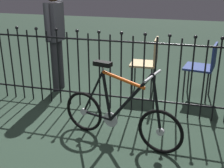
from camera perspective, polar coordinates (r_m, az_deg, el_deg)
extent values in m
plane|color=#213125|center=(3.64, -3.71, -8.90)|extent=(20.00, 20.00, 0.00)
cylinder|color=black|center=(4.71, -20.63, 3.79)|extent=(0.02, 0.02, 1.07)
cylinder|color=black|center=(4.62, -19.07, 3.68)|extent=(0.02, 0.02, 1.07)
cylinder|color=black|center=(4.54, -17.46, 3.56)|extent=(0.02, 0.02, 1.07)
sphere|color=black|center=(4.42, -18.23, 10.47)|extent=(0.05, 0.05, 0.05)
cylinder|color=black|center=(4.46, -15.79, 3.44)|extent=(0.02, 0.02, 1.07)
cylinder|color=black|center=(4.38, -14.06, 3.31)|extent=(0.02, 0.02, 1.07)
sphere|color=black|center=(4.26, -14.71, 10.47)|extent=(0.05, 0.05, 0.05)
cylinder|color=black|center=(4.31, -12.27, 3.17)|extent=(0.02, 0.02, 1.07)
cylinder|color=black|center=(4.24, -10.43, 3.02)|extent=(0.02, 0.02, 1.07)
sphere|color=black|center=(4.11, -10.93, 10.43)|extent=(0.05, 0.05, 0.05)
cylinder|color=black|center=(4.18, -8.52, 2.87)|extent=(0.02, 0.02, 1.07)
cylinder|color=black|center=(4.12, -6.56, 2.71)|extent=(0.02, 0.02, 1.07)
sphere|color=black|center=(3.99, -6.89, 10.34)|extent=(0.05, 0.05, 0.05)
cylinder|color=black|center=(4.07, -4.54, 2.54)|extent=(0.02, 0.02, 1.07)
cylinder|color=black|center=(4.02, -2.48, 2.36)|extent=(0.02, 0.02, 1.07)
sphere|color=black|center=(3.88, -2.60, 10.18)|extent=(0.05, 0.05, 0.05)
cylinder|color=black|center=(3.97, -0.37, 2.17)|extent=(0.02, 0.02, 1.07)
cylinder|color=black|center=(3.94, 1.79, 1.98)|extent=(0.02, 0.02, 1.07)
sphere|color=black|center=(3.80, 1.88, 9.96)|extent=(0.05, 0.05, 0.05)
cylinder|color=black|center=(3.91, 3.98, 1.78)|extent=(0.02, 0.02, 1.07)
cylinder|color=black|center=(3.88, 6.21, 1.58)|extent=(0.02, 0.02, 1.07)
sphere|color=black|center=(3.74, 6.54, 9.67)|extent=(0.05, 0.05, 0.05)
cylinder|color=black|center=(3.86, 8.46, 1.37)|extent=(0.02, 0.02, 1.07)
cylinder|color=black|center=(3.84, 10.74, 1.16)|extent=(0.02, 0.02, 1.07)
sphere|color=black|center=(3.70, 11.31, 9.31)|extent=(0.05, 0.05, 0.05)
cylinder|color=black|center=(3.84, 13.02, 0.94)|extent=(0.02, 0.02, 1.07)
cylinder|color=black|center=(3.84, 15.31, 0.72)|extent=(0.02, 0.02, 1.07)
sphere|color=black|center=(3.69, 16.12, 8.87)|extent=(0.05, 0.05, 0.05)
cylinder|color=black|center=(3.84, 17.60, 0.50)|extent=(0.02, 0.02, 1.07)
cylinder|color=black|center=(3.85, 19.88, 0.29)|extent=(0.02, 0.02, 1.07)
sphere|color=black|center=(3.71, 20.92, 8.38)|extent=(0.05, 0.05, 0.05)
cylinder|color=black|center=(4.10, -0.81, -2.31)|extent=(3.94, 0.03, 0.03)
cylinder|color=black|center=(3.87, -0.87, 8.52)|extent=(3.94, 0.03, 0.03)
torus|color=black|center=(3.52, -5.54, -5.42)|extent=(0.50, 0.16, 0.50)
cylinder|color=silver|center=(3.52, -5.54, -5.42)|extent=(0.09, 0.05, 0.08)
torus|color=black|center=(3.12, 9.49, -9.26)|extent=(0.50, 0.16, 0.50)
cylinder|color=silver|center=(3.12, 9.49, -9.26)|extent=(0.09, 0.05, 0.08)
cylinder|color=black|center=(3.10, 3.59, -2.85)|extent=(0.51, 0.16, 0.65)
cylinder|color=#EA5914|center=(3.07, 2.21, 0.83)|extent=(0.51, 0.16, 0.14)
cylinder|color=black|center=(3.24, -1.05, -2.41)|extent=(0.14, 0.07, 0.57)
cylinder|color=black|center=(3.42, -2.99, -6.21)|extent=(0.37, 0.12, 0.04)
cylinder|color=black|center=(3.33, -3.78, -1.69)|extent=(0.29, 0.10, 0.56)
cylinder|color=black|center=(2.99, 8.79, -3.85)|extent=(0.15, 0.07, 0.63)
cylinder|color=silver|center=(2.90, 8.03, 1.78)|extent=(0.03, 0.03, 0.02)
cylinder|color=silver|center=(2.91, 8.02, 1.59)|extent=(0.12, 0.39, 0.03)
cylinder|color=silver|center=(3.16, -1.84, 3.05)|extent=(0.03, 0.03, 0.07)
cube|color=black|center=(3.14, -1.85, 4.01)|extent=(0.22, 0.14, 0.05)
cylinder|color=silver|center=(3.34, -0.29, -7.02)|extent=(0.18, 0.06, 0.18)
cylinder|color=black|center=(4.52, 3.83, 0.50)|extent=(0.02, 0.02, 0.48)
cylinder|color=black|center=(4.81, 4.52, 1.73)|extent=(0.02, 0.02, 0.48)
cylinder|color=black|center=(4.48, 7.73, 0.16)|extent=(0.02, 0.02, 0.48)
cylinder|color=black|center=(4.77, 8.19, 1.42)|extent=(0.02, 0.02, 0.48)
cube|color=tan|center=(4.57, 6.19, 3.98)|extent=(0.40, 0.40, 0.03)
cube|color=tan|center=(4.49, 8.63, 6.48)|extent=(0.04, 0.37, 0.38)
cylinder|color=black|center=(4.52, 13.96, -0.13)|extent=(0.02, 0.02, 0.47)
cylinder|color=black|center=(4.84, 14.80, 1.13)|extent=(0.02, 0.02, 0.47)
cylinder|color=black|center=(4.48, 18.14, -0.78)|extent=(0.02, 0.02, 0.47)
cylinder|color=black|center=(4.79, 18.71, 0.54)|extent=(0.02, 0.02, 0.47)
cube|color=navy|center=(4.58, 16.72, 3.15)|extent=(0.48, 0.48, 0.03)
cube|color=navy|center=(4.50, 19.46, 5.20)|extent=(0.10, 0.40, 0.35)
cylinder|color=#2D2D33|center=(4.75, -11.16, 3.33)|extent=(0.11, 0.11, 0.82)
cylinder|color=#2D2D33|center=(4.88, -10.19, 3.86)|extent=(0.11, 0.11, 0.82)
cube|color=#3F3F47|center=(4.66, -11.24, 11.88)|extent=(0.21, 0.31, 0.58)
cylinder|color=#3F3F47|center=(4.49, -12.61, 11.84)|extent=(0.08, 0.08, 0.55)
cylinder|color=#3F3F47|center=(4.83, -10.01, 12.60)|extent=(0.08, 0.08, 0.55)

